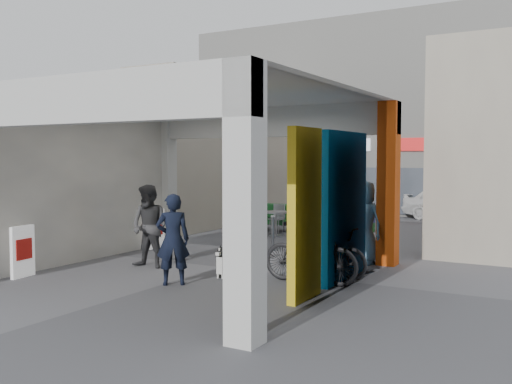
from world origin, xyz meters
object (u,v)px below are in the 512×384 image
Objects in this scene: border_collie at (224,265)px; man_back_turned at (149,226)px; man_crates at (357,197)px; bicycle_rear at (310,253)px; white_van at (454,203)px; produce_stand at (273,220)px; bicycle_front at (327,251)px; man_with_dog at (173,239)px; man_elderly at (364,222)px; cafe_set at (277,224)px.

border_collie is 1.98m from man_back_turned.
man_crates is (1.17, 9.45, 0.06)m from man_back_turned.
white_van is (0.33, 11.99, 0.08)m from bicycle_rear.
bicycle_front is at bearing -69.82° from produce_stand.
man_elderly is (2.33, 3.71, 0.07)m from man_with_dog.
border_collie is (1.90, -5.88, -0.06)m from cafe_set.
produce_stand is 0.69× the size of man_elderly.
produce_stand is at bearing 91.98° from man_back_turned.
bicycle_rear is at bearing -162.92° from white_van.
man_back_turned is 0.96× the size of man_elderly.
man_elderly reaches higher than bicycle_rear.
cafe_set reaches higher than border_collie.
white_van is at bearing -2.43° from bicycle_rear.
bicycle_front is (2.12, 2.14, -0.35)m from man_with_dog.
man_with_dog is 13.54m from white_van.
white_van is (4.50, 5.60, 0.31)m from produce_stand.
man_elderly reaches higher than bicycle_front.
cafe_set is 1.16× the size of produce_stand.
man_crates is 0.50× the size of white_van.
white_van reaches higher than bicycle_front.
man_crates reaches higher than cafe_set.
man_elderly reaches higher than man_with_dog.
border_collie is 0.34× the size of bicycle_rear.
man_elderly is 0.98× the size of bicycle_rear.
bicycle_rear is (2.38, -9.17, -0.38)m from man_crates.
produce_stand reaches higher than border_collie.
man_with_dog reaches higher than cafe_set.
border_collie is 9.56m from man_crates.
cafe_set is at bearing -117.34° from man_with_dog.
man_with_dog is 10.50m from man_crates.
man_with_dog is at bearing -109.86° from border_collie.
cafe_set is 0.80× the size of bicycle_front.
cafe_set is 3.87m from man_crates.
produce_stand is at bearing 125.43° from cafe_set.
man_with_dog is (-0.45, -0.99, 0.58)m from border_collie.
man_crates is at bearing 29.37° from bicycle_front.
bicycle_rear is at bearing -83.21° from man_elderly.
man_back_turned is (0.63, -6.67, 0.55)m from produce_stand.
man_crates is 1.03× the size of bicycle_front.
bicycle_front is at bearing -173.98° from man_with_dog.
cafe_set is 2.30× the size of border_collie.
produce_stand is 6.96m from bicycle_front.
man_back_turned is 0.94× the size of bicycle_rear.
man_back_turned is at bearing -178.87° from white_van.
border_collie is at bearing -153.93° from man_with_dog.
cafe_set is at bearing -71.24° from produce_stand.
man_with_dog is 0.44× the size of white_van.
bicycle_front is (3.57, -4.72, 0.17)m from cafe_set.
bicycle_front is 11.17m from white_van.
man_elderly is at bearing 32.08° from man_back_turned.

